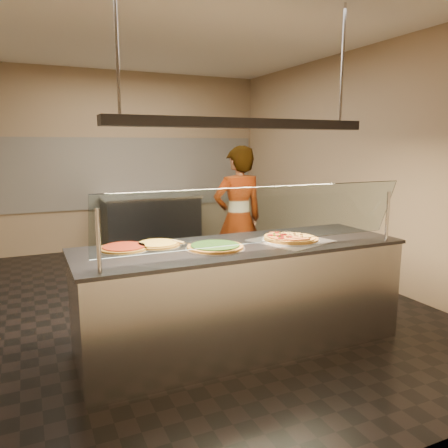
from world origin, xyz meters
name	(u,v)px	position (x,y,z in m)	size (l,w,h in m)	color
ground	(178,301)	(0.00, 0.00, -0.01)	(5.00, 6.00, 0.02)	black
ceiling	(173,24)	(0.00, 0.00, 3.01)	(5.00, 6.00, 0.02)	silver
wall_back	(121,161)	(0.00, 3.01, 1.50)	(5.00, 0.02, 3.00)	#9A8363
wall_front	(373,203)	(0.00, -3.01, 1.50)	(5.00, 0.02, 3.00)	#9A8363
wall_right	(355,166)	(2.51, 0.00, 1.50)	(0.02, 6.00, 3.00)	#9A8363
tile_band	(122,173)	(0.00, 2.98, 1.30)	(4.90, 0.02, 1.20)	silver
serving_counter	(241,295)	(0.14, -1.33, 0.47)	(2.85, 0.94, 0.93)	#B7B7BC
sneeze_guard	(261,216)	(0.14, -1.67, 1.23)	(2.61, 0.18, 0.54)	#B7B7BC
perforated_tray	(291,240)	(0.60, -1.39, 0.94)	(0.73, 0.73, 0.01)	silver
half_pizza_pepperoni	(279,238)	(0.49, -1.39, 0.96)	(0.37, 0.53, 0.05)	brown
half_pizza_sausage	(302,237)	(0.72, -1.39, 0.96)	(0.37, 0.53, 0.04)	brown
pizza_spinach	(215,247)	(-0.13, -1.39, 0.95)	(0.50, 0.50, 0.03)	silver
pizza_cheese	(158,244)	(-0.53, -1.09, 0.94)	(0.41, 0.41, 0.03)	silver
pizza_tomato	(124,248)	(-0.82, -1.10, 0.94)	(0.43, 0.43, 0.03)	silver
pizza_spatula	(185,242)	(-0.31, -1.17, 0.96)	(0.24, 0.21, 0.02)	#B7B7BC
prep_table	(151,223)	(0.38, 2.55, 0.47)	(1.61, 0.74, 0.93)	#323236
worker	(238,219)	(0.81, 0.09, 0.88)	(0.64, 0.42, 1.77)	#28262F
heat_lamp_housing	(242,123)	(0.14, -1.33, 1.95)	(2.30, 0.18, 0.08)	#323236
lamp_rod_left	(117,41)	(-0.86, -1.33, 2.50)	(0.02, 0.02, 1.01)	#B7B7BC
lamp_rod_right	(343,63)	(1.14, -1.33, 2.50)	(0.02, 0.02, 1.01)	#B7B7BC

